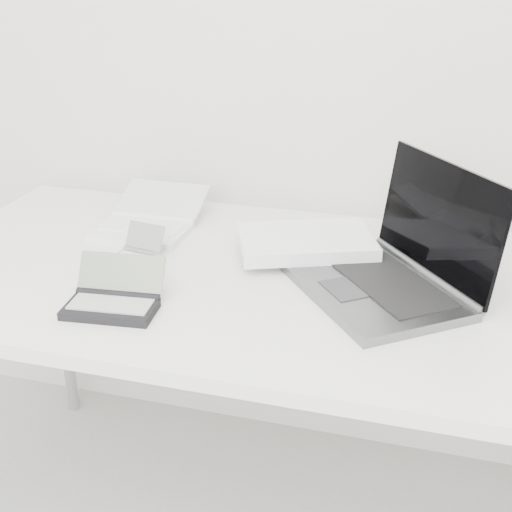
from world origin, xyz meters
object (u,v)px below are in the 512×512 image
(laptop_large, at_px, (357,258))
(palmtop_charcoal, at_px, (113,300))
(desk, at_px, (275,296))
(netbook_open_white, at_px, (148,222))

(laptop_large, xyz_separation_m, palmtop_charcoal, (-0.42, -0.28, -0.02))
(laptop_large, bearing_deg, palmtop_charcoal, -95.28)
(desk, distance_m, laptop_large, 0.19)
(palmtop_charcoal, bearing_deg, desk, 34.98)
(netbook_open_white, relative_size, palmtop_charcoal, 1.51)
(desk, relative_size, netbook_open_white, 5.72)
(palmtop_charcoal, bearing_deg, laptop_large, 27.36)
(desk, xyz_separation_m, palmtop_charcoal, (-0.26, -0.22, 0.06))
(netbook_open_white, bearing_deg, palmtop_charcoal, -75.45)
(desk, xyz_separation_m, netbook_open_white, (-0.37, 0.18, 0.06))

